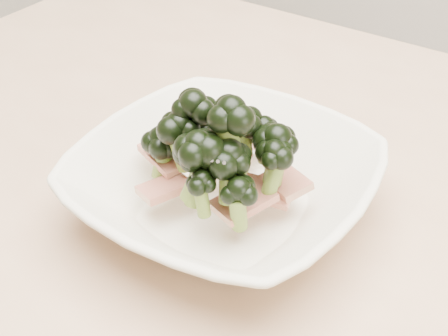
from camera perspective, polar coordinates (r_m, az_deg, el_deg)
The scene contains 2 objects.
dining_table at distance 0.62m, azimuth 8.25°, elevation -12.47°, with size 1.20×0.80×0.75m.
broccoli_dish at distance 0.54m, azimuth -0.09°, elevation -0.90°, with size 0.25×0.25×0.14m.
Camera 1 is at (0.16, -0.38, 1.12)m, focal length 50.00 mm.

